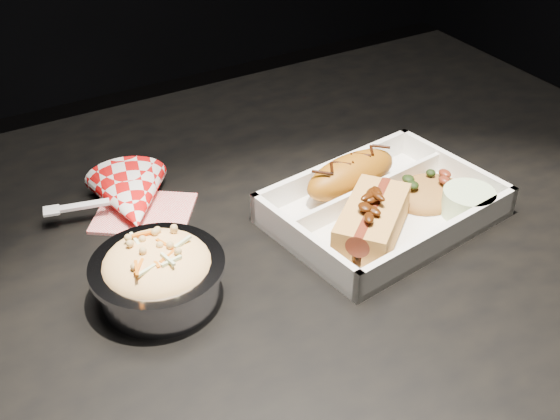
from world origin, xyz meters
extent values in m
cube|color=black|center=(0.00, 0.00, 0.73)|extent=(1.20, 0.80, 0.03)
cylinder|color=black|center=(0.55, 0.35, 0.36)|extent=(0.05, 0.05, 0.72)
cube|color=white|center=(0.15, -0.03, 0.75)|extent=(0.27, 0.21, 0.01)
cube|color=white|center=(0.13, 0.05, 0.77)|extent=(0.25, 0.04, 0.04)
cube|color=white|center=(0.16, -0.12, 0.77)|extent=(0.25, 0.04, 0.04)
cube|color=white|center=(0.03, -0.05, 0.77)|extent=(0.03, 0.18, 0.04)
cube|color=white|center=(0.27, -0.02, 0.77)|extent=(0.03, 0.18, 0.04)
cube|color=white|center=(0.14, -0.01, 0.77)|extent=(0.23, 0.04, 0.03)
ellipsoid|color=#9E5A0F|center=(0.14, 0.02, 0.78)|extent=(0.14, 0.07, 0.05)
cube|color=gold|center=(0.12, -0.08, 0.78)|extent=(0.11, 0.09, 0.04)
cube|color=gold|center=(0.09, -0.05, 0.78)|extent=(0.11, 0.09, 0.04)
cylinder|color=maroon|center=(0.11, -0.06, 0.79)|extent=(0.11, 0.10, 0.03)
ellipsoid|color=#AF7132|center=(0.21, -0.03, 0.77)|extent=(0.10, 0.09, 0.03)
cylinder|color=beige|center=(0.23, -0.08, 0.77)|extent=(0.06, 0.06, 0.03)
cylinder|color=silver|center=(-0.13, -0.03, 0.77)|extent=(0.12, 0.12, 0.04)
cylinder|color=silver|center=(-0.13, -0.03, 0.79)|extent=(0.13, 0.13, 0.01)
ellipsoid|color=#F4EEAC|center=(-0.13, -0.03, 0.79)|extent=(0.11, 0.11, 0.04)
cube|color=red|center=(-0.09, 0.11, 0.75)|extent=(0.14, 0.14, 0.00)
cone|color=red|center=(-0.10, 0.12, 0.77)|extent=(0.12, 0.13, 0.10)
cube|color=white|center=(-0.16, 0.14, 0.77)|extent=(0.06, 0.02, 0.00)
cube|color=white|center=(-0.19, 0.14, 0.77)|extent=(0.02, 0.02, 0.00)
camera|label=1|loc=(-0.29, -0.55, 1.23)|focal=45.00mm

